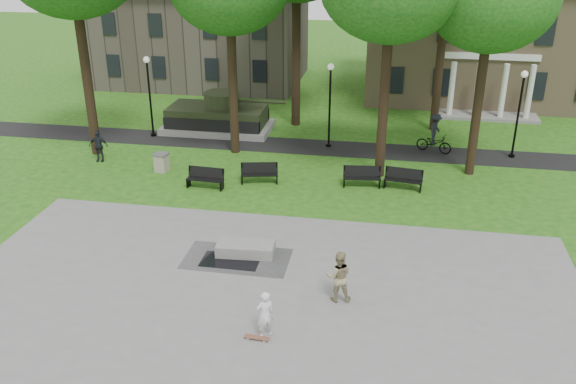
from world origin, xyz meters
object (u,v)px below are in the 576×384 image
trash_bin (162,162)px  friend_watching (339,276)px  park_bench_0 (205,177)px  cyclist (435,137)px  skateboarder (265,314)px  concrete_block (246,249)px

trash_bin → friend_watching: bearing=-45.0°
park_bench_0 → cyclist: bearing=36.2°
friend_watching → park_bench_0: (-7.20, 8.39, -0.41)m
skateboarder → park_bench_0: size_ratio=0.87×
skateboarder → park_bench_0: bearing=-100.1°
cyclist → trash_bin: bearing=132.3°
concrete_block → friend_watching: (3.80, -2.48, 0.69)m
concrete_block → cyclist: (7.59, 12.86, 0.65)m
trash_bin → concrete_block: bearing=-50.5°
cyclist → trash_bin: (-13.82, -5.32, -0.41)m
concrete_block → skateboarder: skateboarder is taller
friend_watching → cyclist: cyclist is taller
concrete_block → park_bench_0: size_ratio=1.20×
trash_bin → park_bench_0: bearing=-30.0°
friend_watching → trash_bin: (-10.03, 10.02, -0.45)m
concrete_block → friend_watching: friend_watching is taller
concrete_block → trash_bin: size_ratio=2.29×
concrete_block → park_bench_0: 6.83m
skateboarder → cyclist: size_ratio=0.73×
cyclist → park_bench_0: size_ratio=1.20×
park_bench_0 → trash_bin: park_bench_0 is taller
cyclist → park_bench_0: bearing=143.5°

